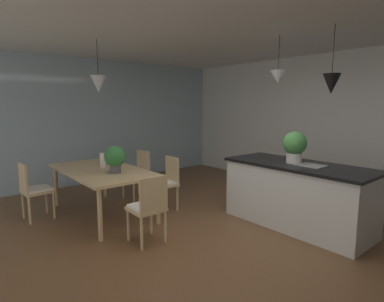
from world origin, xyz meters
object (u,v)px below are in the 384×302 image
object	(u,v)px
chair_near_left	(34,189)
kitchen_island	(297,194)
dining_table	(102,173)
chair_kitchen_end	(148,206)
vase_on_dining_table	(103,160)
potted_plant_on_island	(295,145)
chair_far_right	(165,181)
potted_plant_on_table	(115,158)
chair_far_left	(138,172)

from	to	relation	value
chair_near_left	kitchen_island	size ratio (longest dim) A/B	0.43
kitchen_island	dining_table	bearing A→B (deg)	-138.69
chair_kitchen_end	vase_on_dining_table	size ratio (longest dim) A/B	3.94
potted_plant_on_island	chair_far_right	bearing A→B (deg)	-148.05
dining_table	potted_plant_on_table	world-z (taller)	potted_plant_on_table
chair_kitchen_end	potted_plant_on_table	world-z (taller)	potted_plant_on_table
chair_far_right	potted_plant_on_island	world-z (taller)	potted_plant_on_island
chair_kitchen_end	dining_table	bearing A→B (deg)	179.97
kitchen_island	potted_plant_on_table	bearing A→B (deg)	-133.65
chair_near_left	potted_plant_on_island	world-z (taller)	potted_plant_on_island
potted_plant_on_table	chair_near_left	bearing A→B (deg)	-131.96
dining_table	chair_kitchen_end	size ratio (longest dim) A/B	2.26
chair_far_left	chair_near_left	size ratio (longest dim) A/B	1.00
kitchen_island	potted_plant_on_island	xyz separation A→B (m)	(-0.08, -0.00, 0.69)
dining_table	vase_on_dining_table	world-z (taller)	vase_on_dining_table
chair_near_left	potted_plant_on_island	size ratio (longest dim) A/B	1.94
chair_far_left	chair_kitchen_end	world-z (taller)	same
chair_kitchen_end	potted_plant_on_table	size ratio (longest dim) A/B	2.16
kitchen_island	vase_on_dining_table	distance (m)	3.04
chair_far_right	potted_plant_on_island	xyz separation A→B (m)	(1.68, 1.05, 0.68)
kitchen_island	potted_plant_on_table	size ratio (longest dim) A/B	5.07
kitchen_island	potted_plant_on_island	distance (m)	0.69
potted_plant_on_table	chair_far_left	bearing A→B (deg)	134.74
potted_plant_on_island	vase_on_dining_table	size ratio (longest dim) A/B	2.03
dining_table	chair_kitchen_end	bearing A→B (deg)	-0.03
chair_near_left	vase_on_dining_table	world-z (taller)	vase_on_dining_table
dining_table	potted_plant_on_island	size ratio (longest dim) A/B	4.39
chair_far_right	potted_plant_on_table	size ratio (longest dim) A/B	2.16
chair_far_right	vase_on_dining_table	world-z (taller)	vase_on_dining_table
kitchen_island	potted_plant_on_island	size ratio (longest dim) A/B	4.56
chair_far_left	chair_near_left	bearing A→B (deg)	-89.77
chair_near_left	vase_on_dining_table	bearing A→B (deg)	75.39
dining_table	chair_kitchen_end	world-z (taller)	chair_kitchen_end
chair_far_right	chair_far_left	bearing A→B (deg)	-179.99
chair_far_left	chair_kitchen_end	bearing A→B (deg)	-26.26
kitchen_island	potted_plant_on_table	world-z (taller)	potted_plant_on_table
chair_kitchen_end	chair_far_right	size ratio (longest dim) A/B	1.00
chair_kitchen_end	potted_plant_on_island	world-z (taller)	potted_plant_on_island
chair_near_left	kitchen_island	distance (m)	3.87
chair_far_right	dining_table	bearing A→B (deg)	-116.69
vase_on_dining_table	potted_plant_on_island	bearing A→B (deg)	38.48
kitchen_island	vase_on_dining_table	world-z (taller)	vase_on_dining_table
vase_on_dining_table	dining_table	bearing A→B (deg)	-28.46
chair_far_right	vase_on_dining_table	xyz separation A→B (m)	(-0.63, -0.79, 0.36)
chair_kitchen_end	potted_plant_on_island	bearing A→B (deg)	68.21
chair_far_left	kitchen_island	xyz separation A→B (m)	(2.65, 1.05, -0.01)
chair_far_left	chair_kitchen_end	distance (m)	2.01
chair_far_right	potted_plant_on_table	world-z (taller)	potted_plant_on_table
chair_far_right	vase_on_dining_table	size ratio (longest dim) A/B	3.94
chair_near_left	kitchen_island	xyz separation A→B (m)	(2.65, 2.83, -0.01)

